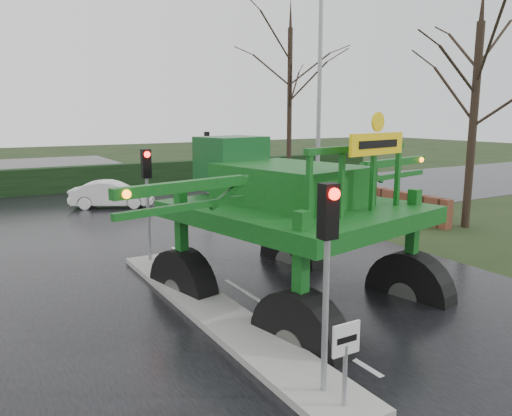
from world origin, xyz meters
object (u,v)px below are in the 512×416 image
traffic_signal_far (207,148)px  street_light_right (314,82)px  crop_sprayer (292,210)px  traffic_signal_near (328,244)px  keep_left_sign (346,351)px  white_sedan (113,207)px  traffic_signal_mid (147,181)px

traffic_signal_far → street_light_right: 8.86m
crop_sprayer → traffic_signal_near: bearing=-121.9°
keep_left_sign → street_light_right: 17.23m
street_light_right → white_sedan: 11.46m
traffic_signal_mid → street_light_right: (9.49, 4.51, 3.40)m
traffic_signal_far → white_sedan: (-6.26, -2.34, -2.59)m
crop_sprayer → white_sedan: size_ratio=2.54×
traffic_signal_mid → street_light_right: 11.05m
traffic_signal_mid → crop_sprayer: crop_sprayer is taller
street_light_right → white_sedan: street_light_right is taller
keep_left_sign → traffic_signal_near: (0.00, 0.49, 1.53)m
traffic_signal_near → traffic_signal_mid: same height
keep_left_sign → traffic_signal_far: bearing=70.1°
traffic_signal_mid → street_light_right: street_light_right is taller
keep_left_sign → street_light_right: size_ratio=0.14×
traffic_signal_near → crop_sprayer: bearing=70.0°
crop_sprayer → white_sedan: 16.86m
traffic_signal_near → traffic_signal_mid: 8.50m
keep_left_sign → traffic_signal_far: 22.93m
traffic_signal_mid → white_sedan: (1.54, 10.17, -2.59)m
keep_left_sign → crop_sprayer: crop_sprayer is taller
traffic_signal_mid → traffic_signal_far: (7.80, 12.52, 0.00)m
traffic_signal_far → white_sedan: bearing=20.5°
keep_left_sign → street_light_right: bearing=54.9°
traffic_signal_far → street_light_right: (1.69, -8.01, 3.40)m
keep_left_sign → street_light_right: (9.49, 13.50, 4.93)m
keep_left_sign → street_light_right: street_light_right is taller
white_sedan → traffic_signal_far: bearing=-44.5°
traffic_signal_near → street_light_right: street_light_right is taller
street_light_right → traffic_signal_far: bearing=101.9°
white_sedan → traffic_signal_mid: bearing=-163.7°
street_light_right → white_sedan: size_ratio=2.53×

